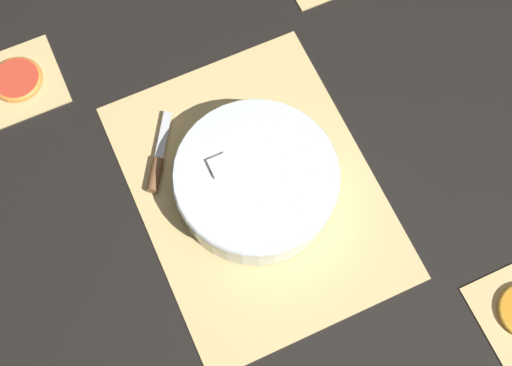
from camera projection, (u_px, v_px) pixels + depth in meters
name	position (u px, v px, depth m)	size (l,w,h in m)	color
ground_plane	(256.00, 191.00, 1.13)	(6.00, 6.00, 0.00)	black
bamboo_mat_center	(256.00, 190.00, 1.13)	(0.48, 0.36, 0.01)	#D6B775
coaster_mat_far_right	(19.00, 82.00, 1.19)	(0.14, 0.14, 0.01)	#D6B775
fruit_salad_bowl	(256.00, 180.00, 1.09)	(0.25, 0.25, 0.08)	silver
paring_knife	(156.00, 171.00, 1.12)	(0.13, 0.09, 0.02)	silver
grapefruit_slice	(17.00, 79.00, 1.19)	(0.09, 0.09, 0.01)	red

